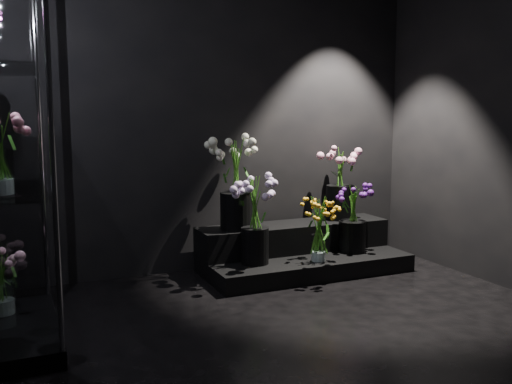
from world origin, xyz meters
TOP-DOWN VIEW (x-y plane):
  - floor at (0.00, 0.00)m, footprint 4.00×4.00m
  - wall_back at (0.00, 2.00)m, footprint 4.00×0.00m
  - display_riser at (0.76, 1.65)m, footprint 1.76×0.78m
  - bouquet_orange_bells at (0.77, 1.32)m, footprint 0.27×0.27m
  - bouquet_lilac at (0.26, 1.48)m, footprint 0.48×0.48m
  - bouquet_purple at (1.21, 1.50)m, footprint 0.36×0.36m
  - bouquet_cream_roses at (0.19, 1.72)m, footprint 0.53×0.53m
  - bouquet_pink_roses at (1.25, 1.77)m, footprint 0.43×0.43m
  - bouquet_case_base_pink at (-1.64, 1.13)m, footprint 0.39×0.39m

SIDE VIEW (x-z plane):
  - floor at x=0.00m, z-range 0.00..0.00m
  - display_riser at x=0.76m, z-range -0.03..0.36m
  - bouquet_case_base_pink at x=-1.64m, z-range 0.12..0.55m
  - bouquet_orange_bells at x=0.77m, z-range 0.16..0.70m
  - bouquet_purple at x=1.21m, z-range 0.17..0.76m
  - bouquet_lilac at x=0.26m, z-range 0.21..0.91m
  - bouquet_pink_roses at x=1.25m, z-range 0.44..1.11m
  - bouquet_cream_roses at x=0.19m, z-range 0.44..1.20m
  - wall_back at x=0.00m, z-range -0.60..3.40m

